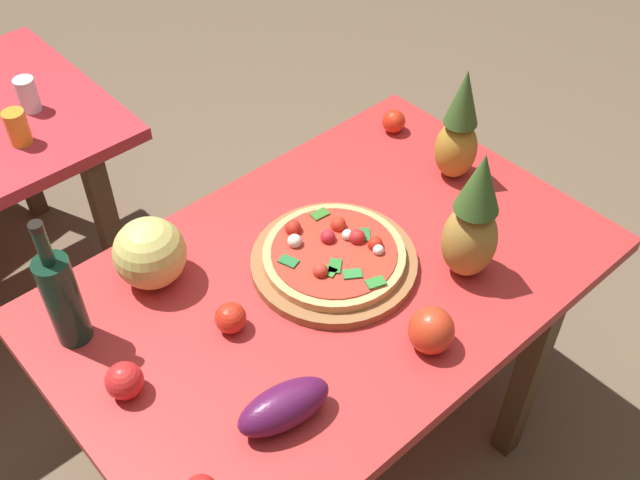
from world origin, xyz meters
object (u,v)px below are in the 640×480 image
at_px(wine_bottle, 62,298).
at_px(tomato_by_bottle, 124,381).
at_px(display_table, 330,298).
at_px(bell_pepper, 431,330).
at_px(eggplant, 284,407).
at_px(drinking_glass_juice, 17,128).
at_px(pineapple_right, 459,131).
at_px(pizza_board, 334,262).
at_px(melon, 150,253).
at_px(pizza, 334,253).
at_px(pineapple_left, 473,222).
at_px(tomato_at_corner, 231,318).
at_px(tomato_beside_pepper, 394,121).
at_px(drinking_glass_water, 27,95).

height_order(wine_bottle, tomato_by_bottle, wine_bottle).
height_order(display_table, bell_pepper, bell_pepper).
relative_size(eggplant, drinking_glass_juice, 1.92).
bearing_deg(tomato_by_bottle, pineapple_right, 1.02).
xyz_separation_m(pizza_board, wine_bottle, (-0.57, 0.22, 0.11)).
xyz_separation_m(melon, tomato_by_bottle, (-0.22, -0.23, -0.05)).
bearing_deg(tomato_by_bottle, eggplant, -52.93).
relative_size(pizza, pineapple_left, 0.98).
xyz_separation_m(wine_bottle, drinking_glass_juice, (0.23, 0.73, -0.07)).
bearing_deg(tomato_by_bottle, bell_pepper, -31.02).
bearing_deg(pineapple_right, tomato_by_bottle, -178.98).
bearing_deg(tomato_at_corner, wine_bottle, 141.65).
height_order(pizza, bell_pepper, bell_pepper).
height_order(pizza_board, melon, melon).
bearing_deg(drinking_glass_juice, eggplant, -90.99).
relative_size(bell_pepper, eggplant, 0.55).
distance_m(bell_pepper, tomato_by_bottle, 0.65).
bearing_deg(pizza, wine_bottle, 158.80).
bearing_deg(tomato_by_bottle, melon, 46.87).
bearing_deg(wine_bottle, pineapple_left, -29.14).
bearing_deg(tomato_beside_pepper, bell_pepper, -130.01).
bearing_deg(bell_pepper, drinking_glass_juice, 104.71).
relative_size(wine_bottle, tomato_at_corner, 4.79).
relative_size(eggplant, tomato_by_bottle, 2.52).
height_order(eggplant, drinking_glass_juice, drinking_glass_juice).
bearing_deg(pineapple_right, melon, 165.38).
bearing_deg(bell_pepper, pizza, 88.62).
bearing_deg(pizza, tomato_beside_pepper, 29.66).
relative_size(display_table, drinking_glass_water, 12.61).
height_order(pizza_board, pineapple_left, pineapple_left).
xyz_separation_m(eggplant, tomato_beside_pepper, (0.86, 0.53, -0.01)).
xyz_separation_m(pizza, tomato_at_corner, (-0.30, 0.01, -0.01)).
distance_m(pizza_board, melon, 0.43).
relative_size(tomato_beside_pepper, drinking_glass_water, 0.64).
bearing_deg(tomato_beside_pepper, eggplant, -148.23).
bearing_deg(wine_bottle, eggplant, -66.08).
bearing_deg(tomato_at_corner, tomato_by_bottle, 177.96).
distance_m(wine_bottle, bell_pepper, 0.78).
xyz_separation_m(pizza_board, drinking_glass_water, (-0.24, 1.09, 0.04)).
distance_m(pizza_board, wine_bottle, 0.62).
xyz_separation_m(display_table, wine_bottle, (-0.54, 0.24, 0.21)).
distance_m(drinking_glass_juice, drinking_glass_water, 0.16).
xyz_separation_m(pizza_board, pizza, (0.00, 0.00, 0.03)).
bearing_deg(bell_pepper, tomato_by_bottle, 148.98).
relative_size(pizza_board, tomato_by_bottle, 5.06).
distance_m(wine_bottle, drinking_glass_water, 0.93).
relative_size(pizza, wine_bottle, 1.01).
relative_size(wine_bottle, tomato_beside_pepper, 5.00).
bearing_deg(tomato_at_corner, pineapple_left, -23.60).
distance_m(pineapple_left, tomato_at_corner, 0.58).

